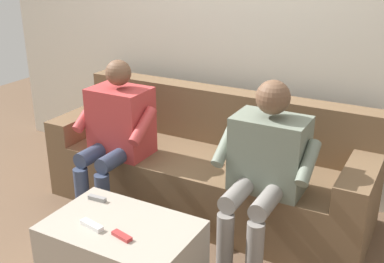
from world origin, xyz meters
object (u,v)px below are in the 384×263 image
person_right_seated (117,129)px  remote_gray (97,198)px  coffee_table (123,257)px  remote_red (122,236)px  couch (209,169)px  person_left_seated (265,162)px  remote_white (92,225)px

person_right_seated → remote_gray: 0.65m
coffee_table → remote_red: 0.25m
remote_gray → remote_red: 0.43m
coffee_table → remote_gray: size_ratio=7.12×
person_right_seated → remote_gray: bearing=115.7°
couch → remote_gray: size_ratio=20.27×
remote_red → coffee_table: bearing=-37.9°
person_left_seated → remote_white: (0.67, 0.79, -0.20)m
person_right_seated → remote_white: person_right_seated is taller
remote_white → person_right_seated: bearing=-51.4°
person_right_seated → remote_red: bearing=128.0°
person_right_seated → person_left_seated: bearing=179.4°
couch → remote_white: 1.16m
couch → remote_red: (-0.08, 1.15, 0.13)m
couch → person_right_seated: (0.55, 0.34, 0.33)m
remote_red → remote_white: (0.20, -0.00, 0.00)m
couch → remote_gray: 0.96m
coffee_table → remote_white: 0.27m
remote_red → couch: bearing=-73.5°
couch → remote_red: bearing=93.9°
remote_red → remote_white: size_ratio=0.83×
remote_gray → remote_white: (-0.16, 0.24, 0.00)m
couch → coffee_table: 1.05m
remote_gray → person_left_seated: bearing=-149.8°
coffee_table → remote_white: (0.12, 0.09, 0.22)m
person_left_seated → remote_gray: person_left_seated is taller
couch → remote_red: couch is taller
person_left_seated → remote_gray: size_ratio=9.73×
coffee_table → remote_gray: 0.38m
remote_white → couch: bearing=-85.5°
coffee_table → remote_red: remote_red is taller
person_left_seated → remote_white: person_left_seated is taller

